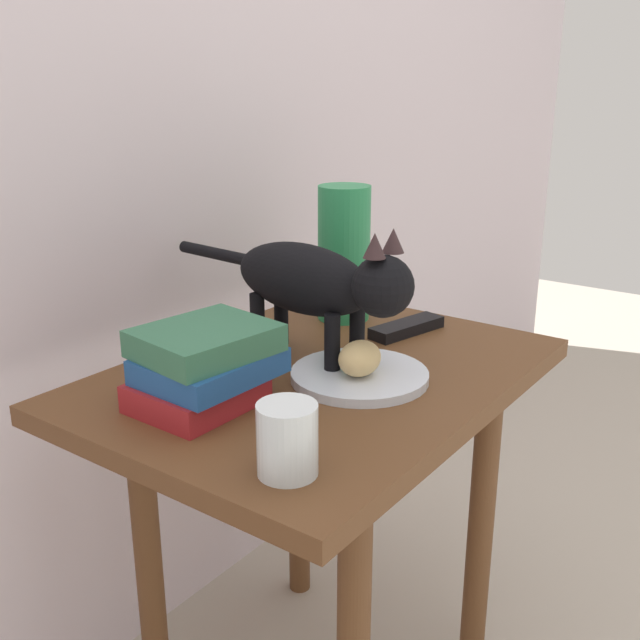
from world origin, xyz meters
name	(u,v)px	position (x,y,z in m)	size (l,w,h in m)	color
back_panel	(129,42)	(0.00, 0.39, 1.10)	(4.00, 0.04, 2.20)	silver
side_table	(320,429)	(0.00, 0.00, 0.51)	(0.72, 0.53, 0.62)	brown
plate	(360,375)	(0.00, -0.07, 0.62)	(0.21, 0.21, 0.01)	silver
bread_roll	(360,358)	(-0.01, -0.08, 0.66)	(0.08, 0.06, 0.05)	#E0BC7A
cat	(317,282)	(0.02, 0.02, 0.75)	(0.11, 0.48, 0.23)	black
book_stack	(204,366)	(-0.20, 0.05, 0.67)	(0.19, 0.16, 0.11)	maroon
green_vase	(344,254)	(0.23, 0.12, 0.74)	(0.10, 0.10, 0.25)	#288C51
candle_jar	(287,443)	(-0.28, -0.16, 0.65)	(0.07, 0.07, 0.08)	silver
tv_remote	(407,328)	(0.23, -0.02, 0.63)	(0.15, 0.04, 0.02)	black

